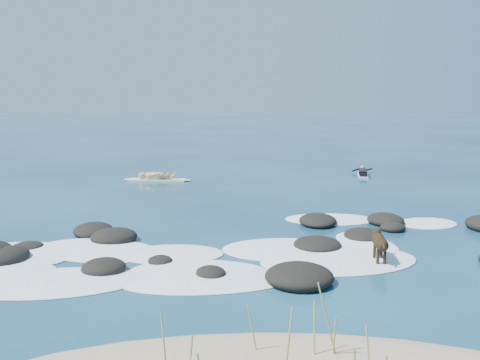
{
  "coord_description": "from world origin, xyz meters",
  "views": [
    {
      "loc": [
        -0.51,
        -14.12,
        3.87
      ],
      "look_at": [
        -0.21,
        4.0,
        0.9
      ],
      "focal_mm": 40.0,
      "sensor_mm": 36.0,
      "label": 1
    }
  ],
  "objects": [
    {
      "name": "ground",
      "position": [
        0.0,
        0.0,
        0.0
      ],
      "size": [
        160.0,
        160.0,
        0.0
      ],
      "primitive_type": "plane",
      "color": "#0A2642",
      "rests_on": "ground"
    },
    {
      "name": "reef_rocks",
      "position": [
        -0.94,
        -1.31,
        0.11
      ],
      "size": [
        15.43,
        7.45,
        0.61
      ],
      "color": "black",
      "rests_on": "ground"
    },
    {
      "name": "breaking_foam",
      "position": [
        -1.1,
        -1.82,
        0.01
      ],
      "size": [
        13.78,
        7.5,
        0.12
      ],
      "color": "white",
      "rests_on": "ground"
    },
    {
      "name": "standing_surfer_rig",
      "position": [
        -3.81,
        9.3,
        0.68
      ],
      "size": [
        3.04,
        0.73,
        1.73
      ],
      "rotation": [
        0.0,
        0.0,
        -0.08
      ],
      "color": "#F4ECC3",
      "rests_on": "ground"
    },
    {
      "name": "paddling_surfer_rig",
      "position": [
        5.69,
        10.73,
        0.13
      ],
      "size": [
        1.04,
        2.18,
        0.38
      ],
      "rotation": [
        0.0,
        0.0,
        1.37
      ],
      "color": "white",
      "rests_on": "ground"
    },
    {
      "name": "dog",
      "position": [
        2.88,
        -2.33,
        0.49
      ],
      "size": [
        0.36,
        1.18,
        0.74
      ],
      "rotation": [
        0.0,
        0.0,
        1.49
      ],
      "color": "black",
      "rests_on": "ground"
    }
  ]
}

